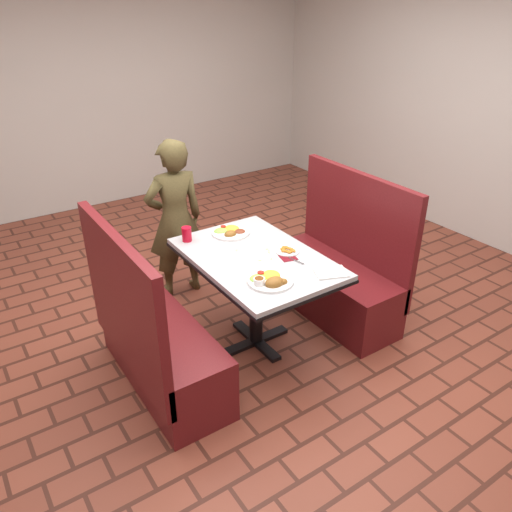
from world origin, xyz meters
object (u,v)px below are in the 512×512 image
plantain_plate (287,251)px  near_dinner_plate (270,278)px  dining_table (256,268)px  red_tumbler (187,234)px  diner_person (175,220)px  booth_bench_right (337,276)px  far_dinner_plate (230,230)px  booth_bench_left (156,344)px

plantain_plate → near_dinner_plate: bearing=-141.5°
dining_table → red_tumbler: size_ratio=11.13×
near_dinner_plate → diner_person: bearing=90.4°
dining_table → booth_bench_right: bearing=0.0°
far_dinner_plate → plantain_plate: far_dinner_plate is taller
diner_person → far_dinner_plate: 0.63m
booth_bench_left → diner_person: (0.66, 1.02, 0.36)m
booth_bench_left → diner_person: size_ratio=0.87×
far_dinner_plate → red_tumbler: 0.34m
booth_bench_right → diner_person: (-0.94, 1.02, 0.36)m
far_dinner_plate → near_dinner_plate: bearing=-102.6°
near_dinner_plate → far_dinner_plate: 0.79m
plantain_plate → booth_bench_left: bearing=175.9°
diner_person → red_tumbler: diner_person is taller
diner_person → far_dinner_plate: size_ratio=4.80×
dining_table → far_dinner_plate: far_dinner_plate is taller
booth_bench_left → booth_bench_right: size_ratio=1.00×
near_dinner_plate → plantain_plate: 0.45m
diner_person → red_tumbler: (-0.15, -0.53, 0.11)m
diner_person → near_dinner_plate: size_ratio=4.66×
diner_person → plantain_plate: diner_person is taller
diner_person → far_dinner_plate: diner_person is taller
plantain_plate → far_dinner_plate: bearing=109.6°
diner_person → plantain_plate: (0.36, -1.09, 0.07)m
booth_bench_left → near_dinner_plate: (0.67, -0.35, 0.45)m
near_dinner_plate → red_tumbler: red_tumbler is taller
booth_bench_left → plantain_plate: size_ratio=7.08×
red_tumbler → near_dinner_plate: bearing=-79.2°
dining_table → near_dinner_plate: size_ratio=4.09×
diner_person → plantain_plate: 1.15m
near_dinner_plate → red_tumbler: 0.85m
dining_table → plantain_plate: plantain_plate is taller
booth_bench_left → plantain_plate: (1.02, -0.07, 0.43)m
diner_person → near_dinner_plate: diner_person is taller
booth_bench_right → near_dinner_plate: booth_bench_right is taller
booth_bench_right → plantain_plate: 0.72m
booth_bench_right → near_dinner_plate: bearing=-159.4°
far_dinner_plate → red_tumbler: bearing=168.6°
red_tumbler → booth_bench_left: bearing=-136.2°
booth_bench_right → red_tumbler: 1.28m
far_dinner_plate → booth_bench_left: bearing=-153.4°
near_dinner_plate → booth_bench_right: bearing=20.6°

